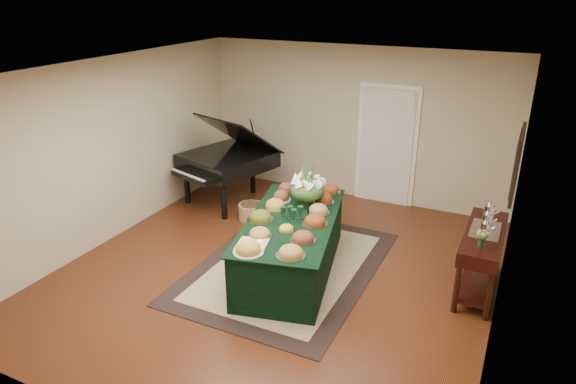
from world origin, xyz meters
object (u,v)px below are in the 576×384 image
at_px(floral_centerpiece, 308,186).
at_px(grand_piano, 227,160).
at_px(mahogany_sideboard, 483,245).
at_px(buffet_table, 291,245).

distance_m(floral_centerpiece, grand_piano, 2.36).
height_order(floral_centerpiece, mahogany_sideboard, floral_centerpiece).
xyz_separation_m(buffet_table, floral_centerpiece, (-0.00, 0.52, 0.67)).
bearing_deg(buffet_table, grand_piano, 140.64).
xyz_separation_m(buffet_table, mahogany_sideboard, (2.33, 0.61, 0.25)).
height_order(buffet_table, floral_centerpiece, floral_centerpiece).
distance_m(floral_centerpiece, mahogany_sideboard, 2.37).
relative_size(buffet_table, floral_centerpiece, 5.27).
height_order(grand_piano, mahogany_sideboard, grand_piano).
xyz_separation_m(floral_centerpiece, grand_piano, (-2.04, 1.15, -0.28)).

